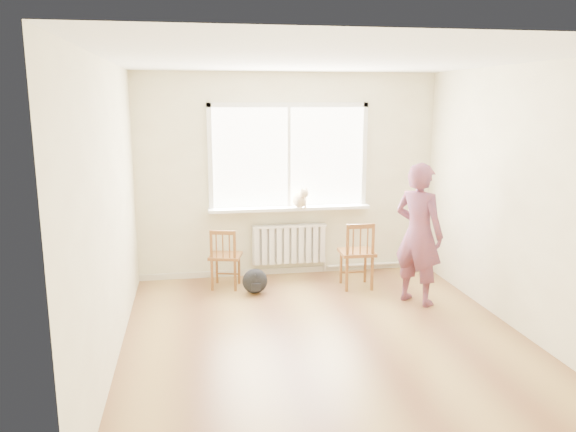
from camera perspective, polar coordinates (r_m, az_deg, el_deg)
name	(u,v)px	position (r m, az deg, el deg)	size (l,w,h in m)	color
floor	(327,340)	(5.73, 3.97, -12.45)	(4.50, 4.50, 0.00)	#9F7941
ceiling	(331,59)	(5.24, 4.40, 15.60)	(4.50, 4.50, 0.00)	white
back_wall	(288,176)	(7.50, 0.03, 4.11)	(4.00, 0.01, 2.70)	#EDE7BD
window	(289,153)	(7.44, 0.07, 6.47)	(2.12, 0.05, 1.42)	white
windowsill	(290,208)	(7.46, 0.18, 0.80)	(2.15, 0.22, 0.04)	white
radiator	(289,244)	(7.58, 0.15, -2.82)	(1.00, 0.12, 0.55)	white
heating_pipe	(377,264)	(8.01, 8.98, -4.84)	(0.04, 0.04, 1.40)	silver
baseboard	(288,270)	(7.76, 0.05, -5.53)	(4.00, 0.03, 0.08)	beige
chair_left	(225,258)	(7.11, -6.44, -4.29)	(0.46, 0.45, 0.77)	brown
chair_right	(358,255)	(7.12, 7.08, -3.94)	(0.44, 0.42, 0.86)	brown
person	(419,234)	(6.64, 13.12, -1.79)	(0.60, 0.40, 1.66)	#C1404D
cat	(300,199)	(7.37, 1.23, 1.76)	(0.26, 0.43, 0.29)	beige
backpack	(255,281)	(6.96, -3.38, -6.61)	(0.31, 0.23, 0.31)	black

